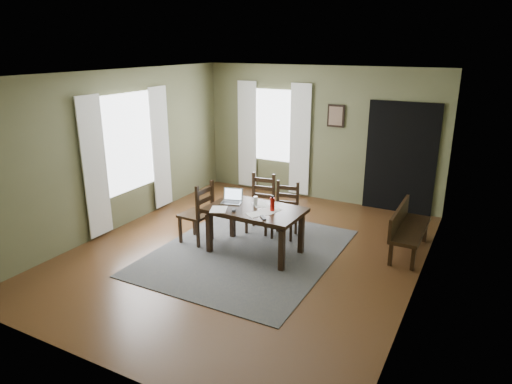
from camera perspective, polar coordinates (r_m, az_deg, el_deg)
The scene contains 25 objects.
ground at distance 7.17m, azimuth -1.13°, elevation -7.56°, with size 5.00×6.00×0.01m.
room_shell at distance 6.59m, azimuth -1.23°, elevation 6.76°, with size 5.02×6.02×2.71m.
rug at distance 7.16m, azimuth -1.14°, elevation -7.48°, with size 2.60×3.20×0.01m.
dining_table at distance 6.90m, azimuth -0.11°, elevation -2.75°, with size 1.46×0.90×0.72m.
chair_end at distance 7.37m, azimuth -7.24°, elevation -2.67°, with size 0.47×0.47×1.02m.
chair_back_left at distance 7.79m, azimuth 0.59°, elevation -1.51°, with size 0.48×0.48×0.98m.
chair_back_right at distance 7.60m, azimuth 3.68°, elevation -2.35°, with size 0.45×0.45×0.91m.
bench at distance 7.36m, azimuth 18.27°, elevation -4.04°, with size 0.42×1.30×0.73m.
laptop at distance 7.14m, azimuth -2.99°, elevation -0.84°, with size 0.36×0.32×0.21m.
computer_mouse at distance 6.77m, azimuth -2.78°, elevation -2.26°, with size 0.05×0.09×0.03m, color #3F3F42.
tv_remote at distance 6.49m, azimuth 0.90°, elevation -3.22°, with size 0.05×0.18×0.02m, color black.
drinking_glass at distance 6.97m, azimuth -0.06°, elevation -1.14°, with size 0.06×0.06×0.14m, color silver.
water_bottle at distance 6.74m, azimuth 2.06°, elevation -1.51°, with size 0.08×0.08×0.24m.
paper_a at distance 6.85m, azimuth -4.70°, elevation -2.18°, with size 0.24×0.31×0.00m, color white.
paper_b at distance 6.64m, azimuth 0.09°, elevation -2.76°, with size 0.21×0.27×0.00m, color white.
paper_c at distance 7.03m, azimuth 0.52°, elevation -1.57°, with size 0.21×0.27×0.00m, color white.
paper_d at distance 6.78m, azimuth 1.64°, elevation -2.34°, with size 0.25×0.33×0.00m, color white.
window_left at distance 8.27m, azimuth -15.71°, elevation 5.93°, with size 0.01×1.30×1.70m.
window_back at distance 9.70m, azimuth 2.20°, elevation 8.29°, with size 1.00×0.01×1.50m.
curtain_left_near at distance 7.75m, azimuth -19.51°, elevation 2.87°, with size 0.03×0.48×2.30m.
curtain_left_far at distance 8.90m, azimuth -11.83°, elevation 5.40°, with size 0.03×0.48×2.30m.
curtain_back_left at distance 10.00m, azimuth -1.11°, elevation 7.14°, with size 0.44×0.03×2.30m.
curtain_back_right at distance 9.47m, azimuth 5.50°, elevation 6.45°, with size 0.44×0.03×2.30m.
framed_picture at distance 9.15m, azimuth 9.95°, elevation 9.35°, with size 0.34×0.03×0.44m.
doorway_back at distance 8.98m, azimuth 17.61°, elevation 4.05°, with size 1.30×0.03×2.10m.
Camera 1 is at (3.16, -5.64, 3.09)m, focal length 32.00 mm.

